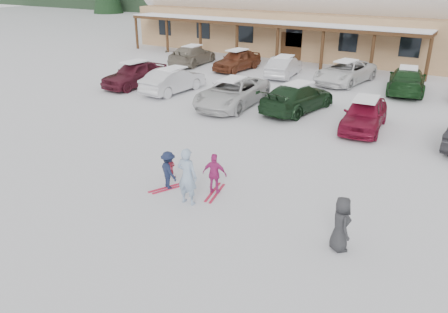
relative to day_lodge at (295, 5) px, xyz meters
The scene contains 19 objects.
ground 29.63m from the day_lodge, 72.16° to the right, with size 160.00×160.00×0.00m, color white.
day_lodge is the anchor object (origin of this frame).
adult_skier 30.27m from the day_lodge, 72.48° to the right, with size 0.67×0.44×1.84m, color #8FA8C5.
toddler_red 28.71m from the day_lodge, 74.91° to the right, with size 0.39×0.30×0.80m, color #C9354F.
child_navy 29.51m from the day_lodge, 74.30° to the right, with size 0.85×0.49×1.32m, color #171F3C.
skis_child_navy 29.59m from the day_lodge, 74.30° to the right, with size 0.20×1.40×0.03m, color #B91A39.
child_magenta 29.46m from the day_lodge, 71.23° to the right, with size 0.81×0.34×1.39m, color #BC2B7D.
skis_child_magenta 29.55m from the day_lodge, 71.23° to the right, with size 0.20×1.40×0.03m, color #B91A39.
bystander_dark 31.97m from the day_lodge, 64.16° to the right, with size 0.74×0.48×1.51m, color #2A2A2D.
parked_car_0 18.72m from the day_lodge, 98.33° to the right, with size 1.85×4.60×1.57m, color #561927.
parked_car_1 18.47m from the day_lodge, 89.13° to the right, with size 1.54×4.43×1.46m, color silver.
parked_car_2 19.64m from the day_lodge, 75.85° to the right, with size 2.46×5.34×1.48m, color silver.
parked_car_3 19.79m from the day_lodge, 65.63° to the right, with size 2.02×4.98×1.45m, color #18331C.
parked_car_4 22.43m from the day_lodge, 57.98° to the right, with size 1.70×4.23×1.44m, color maroon.
parked_car_7 11.77m from the day_lodge, 109.19° to the right, with size 2.03×4.98×1.45m, color gray.
parked_car_8 11.11m from the day_lodge, 88.58° to the right, with size 1.74×4.34×1.48m, color brown.
parked_car_9 12.03m from the day_lodge, 69.28° to the right, with size 1.47×4.22×1.39m, color silver.
parked_car_10 13.66m from the day_lodge, 51.73° to the right, with size 2.40×5.20×1.45m, color white.
parked_car_11 16.54m from the day_lodge, 41.87° to the right, with size 2.08×5.11×1.48m, color #183E1A.
Camera 1 is at (7.39, -10.39, 6.71)m, focal length 35.00 mm.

